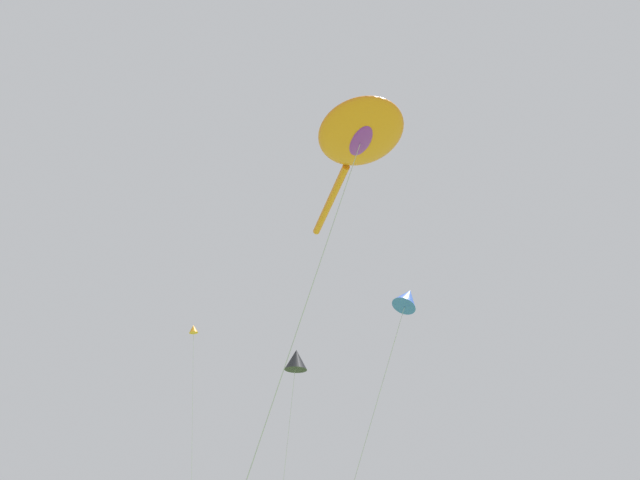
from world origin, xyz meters
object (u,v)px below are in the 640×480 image
object	(u,v)px
small_kite_bird_shape	(296,360)
small_kite_diamond_red	(193,334)
big_show_kite	(359,136)
small_kite_box_yellow	(407,299)

from	to	relation	value
small_kite_bird_shape	small_kite_diamond_red	world-z (taller)	small_kite_diamond_red
big_show_kite	small_kite_diamond_red	world-z (taller)	big_show_kite
small_kite_diamond_red	small_kite_box_yellow	bearing A→B (deg)	179.28
big_show_kite	small_kite_box_yellow	world-z (taller)	big_show_kite
big_show_kite	small_kite_diamond_red	bearing A→B (deg)	-167.39
big_show_kite	small_kite_box_yellow	distance (m)	6.20
small_kite_bird_shape	big_show_kite	bearing A→B (deg)	71.82
small_kite_bird_shape	small_kite_box_yellow	xyz separation A→B (m)	(-6.49, -11.16, -2.36)
big_show_kite	small_kite_diamond_red	size ratio (longest dim) A/B	1.02
big_show_kite	small_kite_diamond_red	distance (m)	19.44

